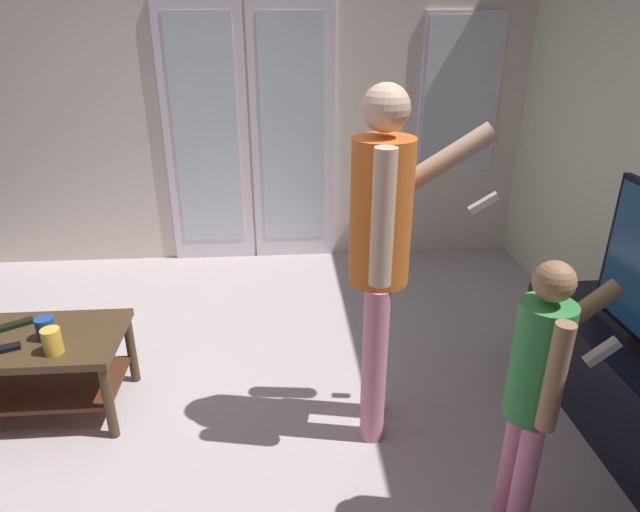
{
  "coord_description": "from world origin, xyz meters",
  "views": [
    {
      "loc": [
        0.6,
        -2.08,
        1.9
      ],
      "look_at": [
        0.76,
        0.11,
        0.93
      ],
      "focal_mm": 30.53,
      "sensor_mm": 36.0,
      "label": 1
    }
  ],
  "objects_px": {
    "coffee_table": "(18,359)",
    "tv_remote_black": "(1,350)",
    "cup_by_laptop": "(52,341)",
    "person_child": "(537,384)",
    "dvd_remote_slim": "(16,325)",
    "cup_near_edge": "(46,329)",
    "person_adult": "(383,242)"
  },
  "relations": [
    {
      "from": "person_child",
      "to": "tv_remote_black",
      "type": "distance_m",
      "value": 2.37
    },
    {
      "from": "person_adult",
      "to": "tv_remote_black",
      "type": "xyz_separation_m",
      "value": [
        -1.78,
        0.12,
        -0.54
      ]
    },
    {
      "from": "tv_remote_black",
      "to": "dvd_remote_slim",
      "type": "relative_size",
      "value": 1.0
    },
    {
      "from": "person_child",
      "to": "cup_near_edge",
      "type": "distance_m",
      "value": 2.24
    },
    {
      "from": "coffee_table",
      "to": "dvd_remote_slim",
      "type": "xyz_separation_m",
      "value": [
        -0.03,
        0.11,
        0.13
      ]
    },
    {
      "from": "person_adult",
      "to": "cup_near_edge",
      "type": "xyz_separation_m",
      "value": [
        -1.61,
        0.22,
        -0.5
      ]
    },
    {
      "from": "person_adult",
      "to": "dvd_remote_slim",
      "type": "distance_m",
      "value": 1.92
    },
    {
      "from": "person_child",
      "to": "person_adult",
      "type": "bearing_deg",
      "value": 124.23
    },
    {
      "from": "coffee_table",
      "to": "cup_by_laptop",
      "type": "xyz_separation_m",
      "value": [
        0.25,
        -0.15,
        0.18
      ]
    },
    {
      "from": "coffee_table",
      "to": "person_child",
      "type": "bearing_deg",
      "value": -21.79
    },
    {
      "from": "dvd_remote_slim",
      "to": "tv_remote_black",
      "type": "bearing_deg",
      "value": -115.61
    },
    {
      "from": "person_child",
      "to": "dvd_remote_slim",
      "type": "height_order",
      "value": "person_child"
    },
    {
      "from": "person_child",
      "to": "cup_by_laptop",
      "type": "distance_m",
      "value": 2.12
    },
    {
      "from": "coffee_table",
      "to": "cup_by_laptop",
      "type": "height_order",
      "value": "cup_by_laptop"
    },
    {
      "from": "person_adult",
      "to": "cup_near_edge",
      "type": "distance_m",
      "value": 1.69
    },
    {
      "from": "tv_remote_black",
      "to": "cup_by_laptop",
      "type": "bearing_deg",
      "value": -28.66
    },
    {
      "from": "cup_near_edge",
      "to": "dvd_remote_slim",
      "type": "bearing_deg",
      "value": 147.71
    },
    {
      "from": "coffee_table",
      "to": "tv_remote_black",
      "type": "bearing_deg",
      "value": -90.85
    },
    {
      "from": "person_adult",
      "to": "cup_by_laptop",
      "type": "xyz_separation_m",
      "value": [
        -1.53,
        0.09,
        -0.49
      ]
    },
    {
      "from": "person_child",
      "to": "cup_by_laptop",
      "type": "relative_size",
      "value": 9.41
    },
    {
      "from": "cup_by_laptop",
      "to": "tv_remote_black",
      "type": "relative_size",
      "value": 0.74
    },
    {
      "from": "person_child",
      "to": "dvd_remote_slim",
      "type": "xyz_separation_m",
      "value": [
        -2.26,
        1.0,
        -0.25
      ]
    },
    {
      "from": "tv_remote_black",
      "to": "dvd_remote_slim",
      "type": "bearing_deg",
      "value": 74.47
    },
    {
      "from": "coffee_table",
      "to": "person_adult",
      "type": "xyz_separation_m",
      "value": [
        1.78,
        -0.24,
        0.68
      ]
    },
    {
      "from": "person_adult",
      "to": "coffee_table",
      "type": "bearing_deg",
      "value": 172.43
    },
    {
      "from": "cup_near_edge",
      "to": "coffee_table",
      "type": "bearing_deg",
      "value": 173.81
    },
    {
      "from": "coffee_table",
      "to": "dvd_remote_slim",
      "type": "height_order",
      "value": "dvd_remote_slim"
    },
    {
      "from": "person_child",
      "to": "dvd_remote_slim",
      "type": "distance_m",
      "value": 2.48
    },
    {
      "from": "person_child",
      "to": "cup_near_edge",
      "type": "relative_size",
      "value": 10.44
    },
    {
      "from": "cup_by_laptop",
      "to": "person_child",
      "type": "bearing_deg",
      "value": -20.66
    },
    {
      "from": "person_adult",
      "to": "person_child",
      "type": "distance_m",
      "value": 0.84
    },
    {
      "from": "coffee_table",
      "to": "cup_near_edge",
      "type": "distance_m",
      "value": 0.25
    }
  ]
}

